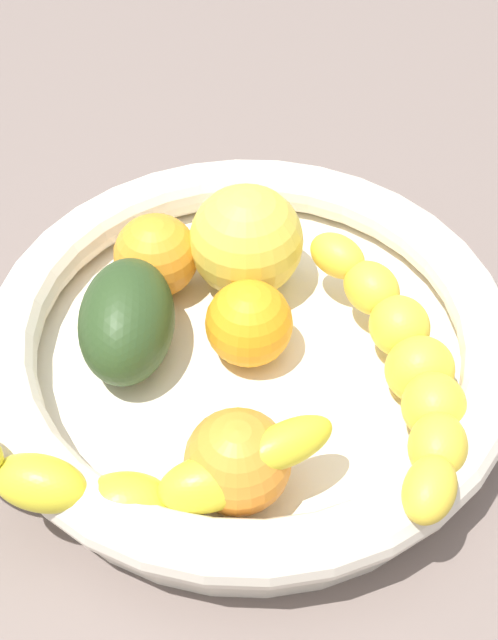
{
  "coord_description": "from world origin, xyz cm",
  "views": [
    {
      "loc": [
        -8.76,
        -33.15,
        46.21
      ],
      "look_at": [
        0.0,
        0.0,
        8.28
      ],
      "focal_mm": 47.59,
      "sensor_mm": 36.0,
      "label": 1
    }
  ],
  "objects_px": {
    "orange_mid_right": "(238,461)",
    "apple_yellow": "(246,241)",
    "orange_front": "(245,319)",
    "orange_mid_left": "(156,256)",
    "avocado_dark": "(127,321)",
    "fruit_bowl": "(249,345)",
    "banana_draped_left": "(406,364)",
    "banana_draped_right": "(125,480)"
  },
  "relations": [
    {
      "from": "banana_draped_left",
      "to": "apple_yellow",
      "type": "distance_m",
      "value": 0.13
    },
    {
      "from": "fruit_bowl",
      "to": "banana_draped_right",
      "type": "relative_size",
      "value": 1.51
    },
    {
      "from": "orange_mid_left",
      "to": "orange_mid_right",
      "type": "bearing_deg",
      "value": -85.69
    },
    {
      "from": "apple_yellow",
      "to": "avocado_dark",
      "type": "relative_size",
      "value": 0.83
    },
    {
      "from": "fruit_bowl",
      "to": "orange_mid_left",
      "type": "relative_size",
      "value": 5.88
    },
    {
      "from": "orange_mid_right",
      "to": "apple_yellow",
      "type": "height_order",
      "value": "apple_yellow"
    },
    {
      "from": "orange_mid_left",
      "to": "orange_front",
      "type": "bearing_deg",
      "value": -58.21
    },
    {
      "from": "banana_draped_right",
      "to": "apple_yellow",
      "type": "bearing_deg",
      "value": 55.47
    },
    {
      "from": "orange_mid_left",
      "to": "banana_draped_right",
      "type": "bearing_deg",
      "value": -105.98
    },
    {
      "from": "orange_front",
      "to": "apple_yellow",
      "type": "xyz_separation_m",
      "value": [
        0.02,
        0.06,
        0.01
      ]
    },
    {
      "from": "orange_mid_right",
      "to": "apple_yellow",
      "type": "xyz_separation_m",
      "value": [
        0.05,
        0.16,
        0.01
      ]
    },
    {
      "from": "banana_draped_right",
      "to": "avocado_dark",
      "type": "distance_m",
      "value": 0.11
    },
    {
      "from": "banana_draped_left",
      "to": "banana_draped_right",
      "type": "height_order",
      "value": "banana_draped_right"
    },
    {
      "from": "orange_front",
      "to": "orange_mid_right",
      "type": "height_order",
      "value": "orange_mid_right"
    },
    {
      "from": "orange_front",
      "to": "orange_mid_left",
      "type": "height_order",
      "value": "orange_mid_left"
    },
    {
      "from": "banana_draped_left",
      "to": "apple_yellow",
      "type": "height_order",
      "value": "apple_yellow"
    },
    {
      "from": "orange_mid_left",
      "to": "orange_mid_right",
      "type": "height_order",
      "value": "orange_mid_right"
    },
    {
      "from": "orange_mid_left",
      "to": "apple_yellow",
      "type": "bearing_deg",
      "value": -11.09
    },
    {
      "from": "orange_front",
      "to": "banana_draped_right",
      "type": "bearing_deg",
      "value": -133.02
    },
    {
      "from": "banana_draped_left",
      "to": "orange_mid_left",
      "type": "bearing_deg",
      "value": 134.23
    },
    {
      "from": "orange_front",
      "to": "fruit_bowl",
      "type": "bearing_deg",
      "value": -69.79
    },
    {
      "from": "orange_mid_right",
      "to": "avocado_dark",
      "type": "relative_size",
      "value": 0.64
    },
    {
      "from": "fruit_bowl",
      "to": "banana_draped_left",
      "type": "distance_m",
      "value": 0.1
    },
    {
      "from": "orange_front",
      "to": "orange_mid_right",
      "type": "distance_m",
      "value": 0.1
    },
    {
      "from": "banana_draped_right",
      "to": "orange_mid_right",
      "type": "bearing_deg",
      "value": -2.83
    },
    {
      "from": "banana_draped_right",
      "to": "orange_front",
      "type": "height_order",
      "value": "banana_draped_right"
    },
    {
      "from": "orange_mid_right",
      "to": "avocado_dark",
      "type": "height_order",
      "value": "avocado_dark"
    },
    {
      "from": "banana_draped_left",
      "to": "orange_mid_right",
      "type": "distance_m",
      "value": 0.12
    },
    {
      "from": "banana_draped_right",
      "to": "apple_yellow",
      "type": "xyz_separation_m",
      "value": [
        0.1,
        0.15,
        0.01
      ]
    },
    {
      "from": "orange_mid_left",
      "to": "avocado_dark",
      "type": "height_order",
      "value": "avocado_dark"
    },
    {
      "from": "apple_yellow",
      "to": "orange_mid_right",
      "type": "bearing_deg",
      "value": -106.29
    },
    {
      "from": "fruit_bowl",
      "to": "banana_draped_right",
      "type": "bearing_deg",
      "value": -134.7
    },
    {
      "from": "fruit_bowl",
      "to": "orange_mid_right",
      "type": "distance_m",
      "value": 0.1
    },
    {
      "from": "orange_mid_left",
      "to": "apple_yellow",
      "type": "height_order",
      "value": "apple_yellow"
    },
    {
      "from": "banana_draped_right",
      "to": "banana_draped_left",
      "type": "bearing_deg",
      "value": 12.14
    },
    {
      "from": "banana_draped_left",
      "to": "apple_yellow",
      "type": "relative_size",
      "value": 2.97
    },
    {
      "from": "fruit_bowl",
      "to": "banana_draped_left",
      "type": "height_order",
      "value": "banana_draped_left"
    },
    {
      "from": "banana_draped_left",
      "to": "orange_mid_left",
      "type": "xyz_separation_m",
      "value": [
        -0.12,
        0.13,
        -0.0
      ]
    },
    {
      "from": "banana_draped_right",
      "to": "orange_mid_right",
      "type": "distance_m",
      "value": 0.06
    },
    {
      "from": "banana_draped_left",
      "to": "banana_draped_right",
      "type": "bearing_deg",
      "value": -167.86
    },
    {
      "from": "fruit_bowl",
      "to": "apple_yellow",
      "type": "xyz_separation_m",
      "value": [
        0.01,
        0.06,
        0.03
      ]
    },
    {
      "from": "apple_yellow",
      "to": "avocado_dark",
      "type": "bearing_deg",
      "value": -154.18
    }
  ]
}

